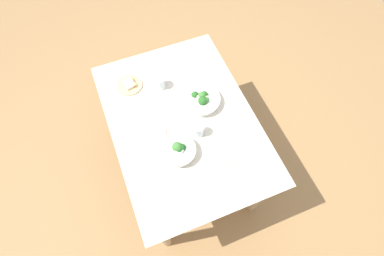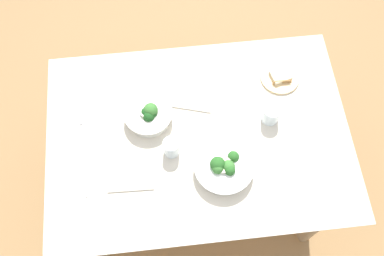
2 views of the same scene
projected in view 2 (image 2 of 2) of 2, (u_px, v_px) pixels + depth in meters
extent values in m
plane|color=#9E7547|center=(197.00, 184.00, 2.60)|extent=(6.00, 6.00, 0.00)
cube|color=beige|center=(199.00, 135.00, 1.93)|extent=(1.33, 0.94, 0.01)
cube|color=tan|center=(199.00, 137.00, 1.94)|extent=(1.29, 0.91, 0.02)
cylinder|color=tan|center=(90.00, 247.00, 2.10)|extent=(0.07, 0.07, 0.71)
cylinder|color=tan|center=(319.00, 222.00, 2.15)|extent=(0.07, 0.07, 0.71)
cylinder|color=tan|center=(88.00, 113.00, 2.40)|extent=(0.07, 0.07, 0.71)
cylinder|color=tan|center=(290.00, 93.00, 2.45)|extent=(0.07, 0.07, 0.71)
cylinder|color=silver|center=(149.00, 116.00, 1.94)|extent=(0.19, 0.19, 0.05)
cylinder|color=silver|center=(148.00, 113.00, 1.91)|extent=(0.21, 0.21, 0.01)
sphere|color=#1E511E|center=(152.00, 113.00, 1.90)|extent=(0.05, 0.05, 0.05)
sphere|color=#1E511E|center=(146.00, 112.00, 1.90)|extent=(0.04, 0.04, 0.04)
sphere|color=#3D7A33|center=(151.00, 110.00, 1.90)|extent=(0.06, 0.06, 0.06)
sphere|color=#286023|center=(147.00, 113.00, 1.90)|extent=(0.05, 0.05, 0.05)
sphere|color=#1E511E|center=(149.00, 116.00, 1.89)|extent=(0.05, 0.05, 0.05)
cylinder|color=beige|center=(147.00, 112.00, 1.89)|extent=(0.06, 0.06, 0.01)
cylinder|color=white|center=(224.00, 168.00, 1.84)|extent=(0.23, 0.23, 0.05)
cylinder|color=white|center=(224.00, 165.00, 1.81)|extent=(0.25, 0.25, 0.01)
sphere|color=#286023|center=(218.00, 164.00, 1.80)|extent=(0.06, 0.06, 0.06)
sphere|color=#3D7A33|center=(228.00, 167.00, 1.80)|extent=(0.06, 0.06, 0.06)
sphere|color=#286023|center=(233.00, 157.00, 1.82)|extent=(0.05, 0.05, 0.05)
sphere|color=#3D7A33|center=(218.00, 168.00, 1.79)|extent=(0.05, 0.05, 0.05)
sphere|color=#286023|center=(230.00, 170.00, 1.79)|extent=(0.05, 0.05, 0.05)
cylinder|color=beige|center=(222.00, 165.00, 1.80)|extent=(0.08, 0.08, 0.01)
cylinder|color=#D6B27A|center=(280.00, 77.00, 2.04)|extent=(0.18, 0.18, 0.01)
cube|color=beige|center=(280.00, 76.00, 2.03)|extent=(0.10, 0.09, 0.02)
cube|color=#9E703D|center=(282.00, 82.00, 2.01)|extent=(0.08, 0.01, 0.02)
cylinder|color=silver|center=(171.00, 147.00, 1.85)|extent=(0.07, 0.07, 0.09)
cylinder|color=silver|center=(271.00, 114.00, 1.92)|extent=(0.08, 0.08, 0.09)
cube|color=#B7B7BC|center=(76.00, 113.00, 1.97)|extent=(0.03, 0.07, 0.00)
cube|color=#B7B7BC|center=(80.00, 122.00, 1.95)|extent=(0.02, 0.03, 0.00)
cube|color=#B7B7BC|center=(222.00, 104.00, 1.99)|extent=(0.05, 0.08, 0.00)
cube|color=#B7B7BC|center=(227.00, 94.00, 2.01)|extent=(0.03, 0.03, 0.00)
cube|color=#B7B7BC|center=(246.00, 65.00, 2.07)|extent=(0.14, 0.16, 0.00)
cube|color=#B7B7BC|center=(79.00, 174.00, 1.85)|extent=(0.07, 0.21, 0.00)
cube|color=#B1A997|center=(131.00, 177.00, 1.84)|extent=(0.20, 0.14, 0.01)
cube|color=#B1A997|center=(190.00, 95.00, 2.00)|extent=(0.25, 0.20, 0.01)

